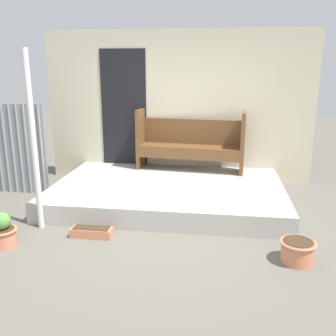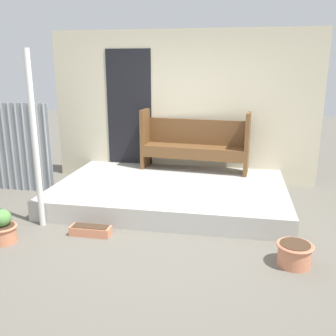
% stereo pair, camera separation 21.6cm
% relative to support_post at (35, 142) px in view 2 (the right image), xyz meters
% --- Properties ---
extents(ground_plane, '(24.00, 24.00, 0.00)m').
position_rel_support_post_xyz_m(ground_plane, '(1.55, 0.06, -1.11)').
color(ground_plane, '#666056').
extents(porch_slab, '(3.43, 2.22, 0.28)m').
position_rel_support_post_xyz_m(porch_slab, '(1.48, 1.17, -0.97)').
color(porch_slab, '#B2AFA8').
rests_on(porch_slab, ground_plane).
extents(house_wall, '(4.63, 0.08, 2.60)m').
position_rel_support_post_xyz_m(house_wall, '(1.44, 2.30, 0.19)').
color(house_wall, beige).
rests_on(house_wall, ground_plane).
extents(support_post, '(0.07, 0.07, 2.21)m').
position_rel_support_post_xyz_m(support_post, '(0.00, 0.00, 0.00)').
color(support_post, silver).
rests_on(support_post, ground_plane).
extents(bench, '(1.83, 0.55, 1.01)m').
position_rel_support_post_xyz_m(bench, '(1.74, 2.03, -0.32)').
color(bench, brown).
rests_on(bench, porch_slab).
extents(flower_pot_left, '(0.32, 0.32, 0.41)m').
position_rel_support_post_xyz_m(flower_pot_left, '(-0.19, -0.54, -0.93)').
color(flower_pot_left, tan).
rests_on(flower_pot_left, ground_plane).
extents(flower_pot_middle, '(0.38, 0.38, 0.25)m').
position_rel_support_post_xyz_m(flower_pot_middle, '(3.09, -0.46, -0.97)').
color(flower_pot_middle, tan).
rests_on(flower_pot_middle, ground_plane).
extents(planter_box_rect, '(0.50, 0.17, 0.12)m').
position_rel_support_post_xyz_m(planter_box_rect, '(0.73, -0.17, -1.05)').
color(planter_box_rect, tan).
rests_on(planter_box_rect, ground_plane).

